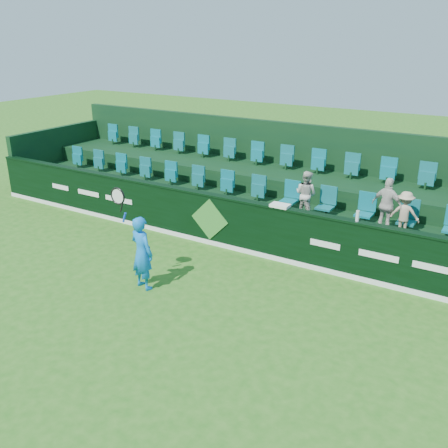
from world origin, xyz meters
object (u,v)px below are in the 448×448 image
Objects in this scene: spectator_middle at (387,205)px; towel at (280,205)px; tennis_player at (142,252)px; spectator_right at (404,214)px; spectator_left at (306,194)px; drinks_bottle at (357,216)px.

towel is (-2.18, -1.12, -0.07)m from spectator_middle.
tennis_player is 5.96m from spectator_right.
spectator_right is (2.41, 0.00, -0.07)m from spectator_left.
towel is at bearing 180.00° from drinks_bottle.
tennis_player reaches higher than towel.
drinks_bottle is (-0.35, -1.12, 0.02)m from spectator_middle.
spectator_right is 4.31× the size of drinks_bottle.
spectator_right reaches higher than towel.
spectator_middle is 1.17m from drinks_bottle.
spectator_right is at bearing -165.98° from spectator_middle.
tennis_player is 4.69m from drinks_bottle.
spectator_right is 1.36m from drinks_bottle.
spectator_middle is at bearing 27.18° from towel.
spectator_middle is 5.36× the size of drinks_bottle.
spectator_middle reaches higher than spectator_left.
spectator_middle is (4.05, 3.93, 0.62)m from tennis_player.
spectator_right is 2.81m from towel.
spectator_left is 4.89× the size of drinks_bottle.
spectator_left is 1.13× the size of spectator_right.
spectator_left is at bearing 14.02° from spectator_middle.
spectator_left is 0.91× the size of spectator_middle.
tennis_player is 5.12× the size of towel.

